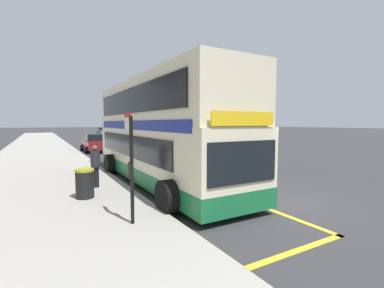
{
  "coord_description": "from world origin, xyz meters",
  "views": [
    {
      "loc": [
        -6.97,
        -6.01,
        2.62
      ],
      "look_at": [
        -0.49,
        5.32,
        1.57
      ],
      "focal_mm": 25.04,
      "sensor_mm": 36.0,
      "label": 1
    }
  ],
  "objects_px": {
    "double_decker_bus": "(159,135)",
    "bus_stop_sign": "(131,159)",
    "parked_car_silver_distant": "(120,133)",
    "pedestrian_waiting_near_sign": "(95,165)",
    "parked_car_white_behind": "(144,139)",
    "litter_bin": "(85,183)",
    "parked_car_maroon_kerbside": "(95,143)",
    "parked_car_grey_far": "(103,131)"
  },
  "relations": [
    {
      "from": "bus_stop_sign",
      "to": "parked_car_silver_distant",
      "type": "distance_m",
      "value": 40.48
    },
    {
      "from": "parked_car_grey_far",
      "to": "litter_bin",
      "type": "relative_size",
      "value": 4.36
    },
    {
      "from": "parked_car_maroon_kerbside",
      "to": "double_decker_bus",
      "type": "bearing_deg",
      "value": -90.66
    },
    {
      "from": "parked_car_silver_distant",
      "to": "pedestrian_waiting_near_sign",
      "type": "xyz_separation_m",
      "value": [
        -10.1,
        -34.94,
        0.21
      ]
    },
    {
      "from": "double_decker_bus",
      "to": "parked_car_grey_far",
      "type": "distance_m",
      "value": 47.72
    },
    {
      "from": "double_decker_bus",
      "to": "bus_stop_sign",
      "type": "relative_size",
      "value": 4.14
    },
    {
      "from": "parked_car_silver_distant",
      "to": "litter_bin",
      "type": "distance_m",
      "value": 37.85
    },
    {
      "from": "double_decker_bus",
      "to": "pedestrian_waiting_near_sign",
      "type": "xyz_separation_m",
      "value": [
        -2.7,
        -0.18,
        -1.05
      ]
    },
    {
      "from": "bus_stop_sign",
      "to": "parked_car_white_behind",
      "type": "distance_m",
      "value": 23.33
    },
    {
      "from": "bus_stop_sign",
      "to": "parked_car_grey_far",
      "type": "height_order",
      "value": "bus_stop_sign"
    },
    {
      "from": "double_decker_bus",
      "to": "bus_stop_sign",
      "type": "xyz_separation_m",
      "value": [
        -2.6,
        -4.46,
        -0.33
      ]
    },
    {
      "from": "parked_car_silver_distant",
      "to": "pedestrian_waiting_near_sign",
      "type": "bearing_deg",
      "value": -105.82
    },
    {
      "from": "double_decker_bus",
      "to": "parked_car_maroon_kerbside",
      "type": "height_order",
      "value": "double_decker_bus"
    },
    {
      "from": "parked_car_white_behind",
      "to": "parked_car_maroon_kerbside",
      "type": "distance_m",
      "value": 6.45
    },
    {
      "from": "bus_stop_sign",
      "to": "litter_bin",
      "type": "height_order",
      "value": "bus_stop_sign"
    },
    {
      "from": "parked_car_white_behind",
      "to": "double_decker_bus",
      "type": "bearing_deg",
      "value": 74.49
    },
    {
      "from": "parked_car_maroon_kerbside",
      "to": "parked_car_grey_far",
      "type": "bearing_deg",
      "value": 75.98
    },
    {
      "from": "parked_car_white_behind",
      "to": "parked_car_silver_distant",
      "type": "distance_m",
      "value": 17.46
    },
    {
      "from": "double_decker_bus",
      "to": "bus_stop_sign",
      "type": "bearing_deg",
      "value": -120.26
    },
    {
      "from": "bus_stop_sign",
      "to": "parked_car_maroon_kerbside",
      "type": "xyz_separation_m",
      "value": [
        2.4,
        18.81,
        -0.93
      ]
    },
    {
      "from": "bus_stop_sign",
      "to": "pedestrian_waiting_near_sign",
      "type": "distance_m",
      "value": 4.34
    },
    {
      "from": "parked_car_silver_distant",
      "to": "parked_car_grey_far",
      "type": "bearing_deg",
      "value": 91.64
    },
    {
      "from": "pedestrian_waiting_near_sign",
      "to": "parked_car_silver_distant",
      "type": "bearing_deg",
      "value": 73.87
    },
    {
      "from": "parked_car_maroon_kerbside",
      "to": "pedestrian_waiting_near_sign",
      "type": "relative_size",
      "value": 2.6
    },
    {
      "from": "double_decker_bus",
      "to": "parked_car_white_behind",
      "type": "height_order",
      "value": "double_decker_bus"
    },
    {
      "from": "parked_car_white_behind",
      "to": "pedestrian_waiting_near_sign",
      "type": "xyz_separation_m",
      "value": [
        -8.18,
        -17.58,
        0.21
      ]
    },
    {
      "from": "parked_car_grey_far",
      "to": "litter_bin",
      "type": "xyz_separation_m",
      "value": [
        -10.4,
        -48.74,
        -0.17
      ]
    },
    {
      "from": "parked_car_grey_far",
      "to": "parked_car_silver_distant",
      "type": "bearing_deg",
      "value": -89.97
    },
    {
      "from": "parked_car_grey_far",
      "to": "parked_car_maroon_kerbside",
      "type": "height_order",
      "value": "same"
    },
    {
      "from": "parked_car_silver_distant",
      "to": "litter_bin",
      "type": "bearing_deg",
      "value": -106.1
    },
    {
      "from": "parked_car_white_behind",
      "to": "parked_car_silver_distant",
      "type": "bearing_deg",
      "value": -94.36
    },
    {
      "from": "litter_bin",
      "to": "double_decker_bus",
      "type": "bearing_deg",
      "value": 25.47
    },
    {
      "from": "parked_car_silver_distant",
      "to": "pedestrian_waiting_near_sign",
      "type": "distance_m",
      "value": 36.37
    },
    {
      "from": "double_decker_bus",
      "to": "parked_car_grey_far",
      "type": "height_order",
      "value": "double_decker_bus"
    },
    {
      "from": "pedestrian_waiting_near_sign",
      "to": "parked_car_maroon_kerbside",
      "type": "bearing_deg",
      "value": 80.25
    },
    {
      "from": "litter_bin",
      "to": "bus_stop_sign",
      "type": "bearing_deg",
      "value": -76.81
    },
    {
      "from": "double_decker_bus",
      "to": "parked_car_silver_distant",
      "type": "xyz_separation_m",
      "value": [
        7.41,
        34.75,
        -1.27
      ]
    },
    {
      "from": "double_decker_bus",
      "to": "pedestrian_waiting_near_sign",
      "type": "height_order",
      "value": "double_decker_bus"
    },
    {
      "from": "bus_stop_sign",
      "to": "parked_car_maroon_kerbside",
      "type": "relative_size",
      "value": 0.64
    },
    {
      "from": "double_decker_bus",
      "to": "litter_bin",
      "type": "bearing_deg",
      "value": -154.53
    },
    {
      "from": "double_decker_bus",
      "to": "parked_car_grey_far",
      "type": "relative_size",
      "value": 2.67
    },
    {
      "from": "double_decker_bus",
      "to": "parked_car_white_behind",
      "type": "bearing_deg",
      "value": 72.51
    }
  ]
}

